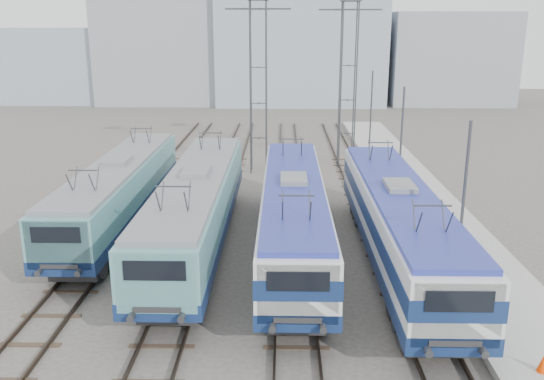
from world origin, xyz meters
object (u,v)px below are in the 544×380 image
(locomotive_center_left, at_px, (197,205))
(locomotive_center_right, at_px, (293,211))
(mast_front, at_px, (462,212))
(mast_rear, at_px, (371,116))
(locomotive_far_right, at_px, (398,219))
(safety_cone, at_px, (543,363))
(mast_mid, at_px, (401,147))
(catenary_tower_west, at_px, (258,80))
(catenary_tower_east, at_px, (348,77))
(locomotive_far_left, at_px, (119,189))

(locomotive_center_left, bearing_deg, locomotive_center_right, -9.43)
(locomotive_center_right, bearing_deg, mast_front, -30.92)
(mast_front, xyz_separation_m, mast_rear, (0.00, 24.00, 0.00))
(locomotive_center_left, xyz_separation_m, locomotive_far_right, (9.00, -1.94, 0.02))
(mast_front, distance_m, safety_cone, 6.43)
(mast_mid, xyz_separation_m, mast_rear, (0.00, 12.00, 0.00))
(mast_rear, bearing_deg, mast_front, -90.00)
(locomotive_center_left, distance_m, catenary_tower_west, 16.21)
(mast_mid, distance_m, safety_cone, 17.91)
(mast_rear, relative_size, safety_cone, 12.29)
(locomotive_far_right, bearing_deg, locomotive_center_left, 167.84)
(catenary_tower_east, bearing_deg, mast_mid, -78.14)
(catenary_tower_east, bearing_deg, mast_rear, 43.60)
(locomotive_center_right, distance_m, catenary_tower_west, 16.93)
(locomotive_far_left, distance_m, catenary_tower_east, 20.09)
(locomotive_far_left, height_order, locomotive_center_right, locomotive_center_right)
(locomotive_center_right, bearing_deg, safety_cone, -52.14)
(locomotive_far_right, xyz_separation_m, mast_rear, (1.85, 21.39, 1.22))
(mast_mid, bearing_deg, locomotive_far_left, -163.95)
(locomotive_far_left, relative_size, locomotive_center_right, 0.97)
(locomotive_far_right, relative_size, safety_cone, 31.39)
(mast_rear, height_order, safety_cone, mast_rear)
(catenary_tower_east, relative_size, mast_mid, 1.71)
(catenary_tower_west, xyz_separation_m, mast_rear, (8.60, 4.00, -3.14))
(locomotive_center_right, relative_size, safety_cone, 31.04)
(catenary_tower_west, height_order, mast_front, catenary_tower_west)
(mast_mid, bearing_deg, locomotive_far_right, -101.15)
(locomotive_far_left, bearing_deg, safety_cone, -38.98)
(safety_cone, bearing_deg, locomotive_far_right, 109.01)
(mast_front, relative_size, safety_cone, 12.29)
(catenary_tower_east, bearing_deg, locomotive_center_left, -116.63)
(mast_front, bearing_deg, safety_cone, -80.02)
(mast_front, height_order, safety_cone, mast_front)
(locomotive_far_left, xyz_separation_m, mast_front, (15.35, -7.58, 1.34))
(locomotive_center_left, distance_m, mast_mid, 13.22)
(locomotive_center_left, height_order, safety_cone, locomotive_center_left)
(locomotive_center_right, relative_size, locomotive_far_right, 0.99)
(locomotive_far_left, relative_size, mast_mid, 2.46)
(locomotive_center_left, bearing_deg, catenary_tower_west, 81.71)
(locomotive_far_left, height_order, locomotive_center_left, locomotive_center_left)
(catenary_tower_west, bearing_deg, safety_cone, -69.49)
(locomotive_far_left, distance_m, locomotive_far_right, 14.39)
(locomotive_far_right, bearing_deg, catenary_tower_west, 111.21)
(locomotive_far_left, bearing_deg, catenary_tower_east, 47.42)
(locomotive_center_right, bearing_deg, mast_rear, 72.55)
(mast_mid, distance_m, mast_rear, 12.00)
(locomotive_far_right, bearing_deg, mast_front, -54.68)
(catenary_tower_east, height_order, mast_front, catenary_tower_east)
(locomotive_center_right, xyz_separation_m, safety_cone, (7.34, -9.45, -1.67))
(locomotive_far_left, height_order, mast_rear, mast_rear)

